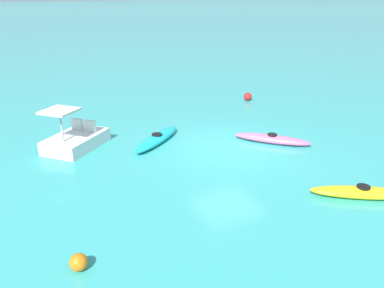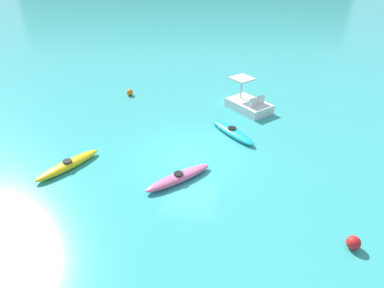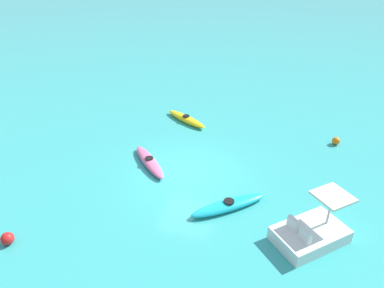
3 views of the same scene
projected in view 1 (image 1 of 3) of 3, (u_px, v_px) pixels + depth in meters
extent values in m
plane|color=#38ADA8|center=(228.00, 149.00, 14.59)|extent=(600.00, 600.00, 0.00)
ellipsoid|color=pink|center=(272.00, 139.00, 15.12)|extent=(2.57, 2.46, 0.32)
cylinder|color=black|center=(272.00, 135.00, 15.06)|extent=(0.52, 0.52, 0.05)
ellipsoid|color=#19B7C6|center=(157.00, 139.00, 15.15)|extent=(2.50, 2.80, 0.32)
cylinder|color=black|center=(157.00, 134.00, 15.08)|extent=(0.57, 0.57, 0.05)
ellipsoid|color=yellow|center=(363.00, 193.00, 11.07)|extent=(2.05, 2.81, 0.32)
cylinder|color=black|center=(364.00, 187.00, 11.00)|extent=(0.52, 0.52, 0.05)
cube|color=white|center=(76.00, 141.00, 14.65)|extent=(2.73, 2.78, 0.50)
cube|color=white|center=(90.00, 126.00, 14.86)|extent=(0.43, 0.42, 0.44)
cube|color=white|center=(77.00, 124.00, 15.06)|extent=(0.43, 0.42, 0.44)
cylinder|color=#B2B2B7|center=(62.00, 127.00, 13.75)|extent=(0.08, 0.08, 1.10)
cube|color=silver|center=(59.00, 111.00, 13.54)|extent=(1.55, 1.55, 0.08)
sphere|color=red|center=(248.00, 97.00, 21.10)|extent=(0.44, 0.44, 0.44)
sphere|color=orange|center=(79.00, 262.00, 8.15)|extent=(0.39, 0.39, 0.39)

